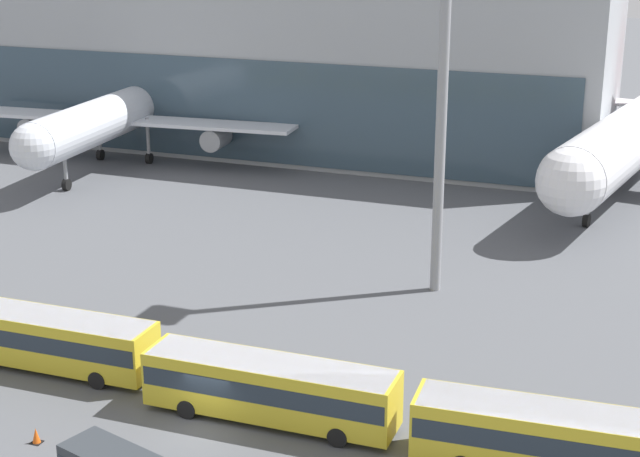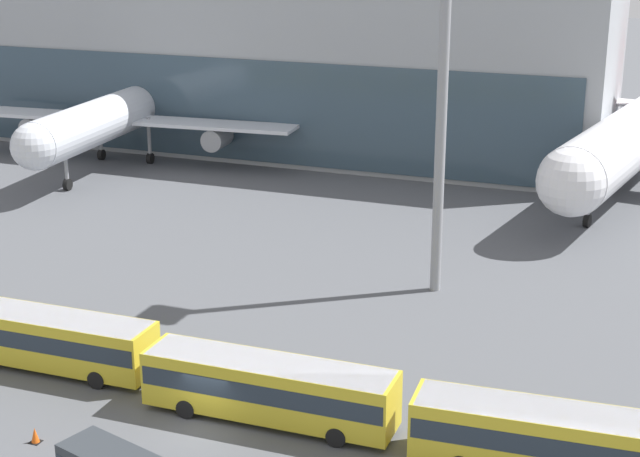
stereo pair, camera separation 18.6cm
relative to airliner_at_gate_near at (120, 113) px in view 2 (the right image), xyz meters
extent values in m
plane|color=#515459|center=(32.91, -45.55, -5.14)|extent=(440.00, 440.00, 0.00)
cylinder|color=silver|center=(0.09, -1.17, 0.05)|extent=(6.52, 29.18, 4.25)
sphere|color=silver|center=(1.23, -15.59, 0.05)|extent=(4.17, 4.17, 4.17)
cone|color=silver|center=(-1.05, 13.25, 0.05)|extent=(4.53, 6.65, 4.04)
cube|color=silver|center=(-0.05, 0.59, -0.70)|extent=(36.61, 6.74, 0.35)
cylinder|color=gray|center=(10.12, 1.39, -2.03)|extent=(2.43, 3.54, 2.17)
cylinder|color=gray|center=(-10.21, -0.21, -2.03)|extent=(2.43, 3.54, 2.17)
cube|color=red|center=(-0.99, 12.55, 4.50)|extent=(0.82, 5.36, 7.64)
cube|color=silver|center=(-0.99, 12.55, 0.47)|extent=(11.28, 4.06, 0.28)
cylinder|color=gray|center=(0.86, -10.84, -2.48)|extent=(0.36, 0.36, 4.21)
cylinder|color=black|center=(0.86, -10.84, -4.59)|extent=(0.54, 1.13, 1.10)
cylinder|color=gray|center=(2.71, 0.81, -2.48)|extent=(0.36, 0.36, 4.21)
cylinder|color=black|center=(2.71, 0.81, -4.59)|extent=(0.54, 1.13, 1.10)
cylinder|color=gray|center=(-2.80, 0.37, -2.48)|extent=(0.36, 0.36, 4.21)
cylinder|color=black|center=(-2.80, 0.37, -4.59)|extent=(0.54, 1.13, 1.10)
cylinder|color=white|center=(48.65, 5.79, -0.09)|extent=(10.85, 33.38, 5.45)
sphere|color=white|center=(45.91, -10.44, -0.09)|extent=(5.34, 5.34, 5.34)
cube|color=white|center=(48.98, 7.77, -1.04)|extent=(35.52, 9.98, 0.35)
cylinder|color=gray|center=(39.23, 9.42, -2.66)|extent=(3.24, 3.73, 2.72)
cylinder|color=gray|center=(46.81, -5.10, -2.61)|extent=(0.36, 0.36, 3.95)
cylinder|color=black|center=(46.81, -5.10, -4.59)|extent=(0.63, 1.16, 1.10)
cylinder|color=gray|center=(45.49, 8.36, -2.61)|extent=(0.36, 0.36, 3.95)
cylinder|color=black|center=(45.49, 8.36, -4.59)|extent=(0.63, 1.16, 1.10)
cube|color=gold|center=(21.66, -42.56, -3.36)|extent=(12.98, 2.98, 2.80)
cube|color=#232D38|center=(21.66, -42.56, -3.08)|extent=(12.72, 3.00, 0.98)
cube|color=silver|center=(21.66, -42.56, -2.02)|extent=(12.59, 2.89, 0.12)
cylinder|color=black|center=(25.66, -41.21, -4.64)|extent=(1.00, 0.31, 1.00)
cylinder|color=black|center=(25.69, -43.80, -4.64)|extent=(1.00, 0.31, 1.00)
cylinder|color=black|center=(17.63, -41.33, -4.64)|extent=(1.00, 0.31, 1.00)
cube|color=gold|center=(35.70, -43.61, -3.36)|extent=(12.97, 2.94, 2.80)
cube|color=#232D38|center=(35.70, -43.61, -3.08)|extent=(12.71, 2.96, 0.98)
cube|color=silver|center=(35.70, -43.61, -2.02)|extent=(12.58, 2.85, 0.12)
cylinder|color=black|center=(39.70, -42.27, -4.64)|extent=(1.00, 0.31, 1.00)
cylinder|color=black|center=(39.73, -44.86, -4.64)|extent=(1.00, 0.31, 1.00)
cylinder|color=black|center=(31.68, -42.36, -4.64)|extent=(1.00, 0.31, 1.00)
cylinder|color=black|center=(31.70, -44.95, -4.64)|extent=(1.00, 0.31, 1.00)
cube|color=gold|center=(49.74, -43.61, -3.36)|extent=(13.08, 3.56, 2.80)
cube|color=#232D38|center=(49.74, -43.61, -3.08)|extent=(12.83, 3.57, 0.98)
cube|color=silver|center=(49.74, -43.61, -2.02)|extent=(12.69, 3.45, 0.12)
cylinder|color=black|center=(45.66, -42.56, -4.64)|extent=(1.02, 0.36, 1.00)
cylinder|color=gray|center=(38.86, -23.14, 6.06)|extent=(0.70, 0.70, 22.39)
cube|color=yellow|center=(15.84, -37.60, -5.14)|extent=(10.55, 0.61, 0.01)
cube|color=black|center=(26.10, -49.69, -5.13)|extent=(0.53, 0.53, 0.02)
cone|color=#EA5914|center=(26.10, -49.69, -4.74)|extent=(0.39, 0.39, 0.75)
camera|label=1|loc=(53.69, -83.72, 18.99)|focal=55.00mm
camera|label=2|loc=(53.87, -83.65, 18.99)|focal=55.00mm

